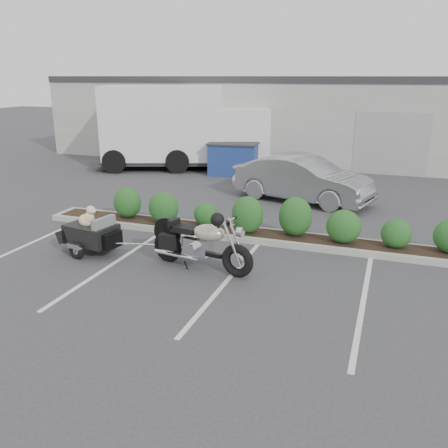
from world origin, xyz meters
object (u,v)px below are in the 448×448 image
(pet_trailer, at_px, (91,233))
(delivery_truck, at_px, (184,129))
(motorcycle, at_px, (200,244))
(dumpster, at_px, (233,158))
(sedan, at_px, (302,179))

(pet_trailer, relative_size, delivery_truck, 0.24)
(motorcycle, xyz_separation_m, dumpster, (-2.64, 10.04, 0.11))
(motorcycle, relative_size, sedan, 0.54)
(delivery_truck, bearing_deg, pet_trailer, -97.04)
(motorcycle, height_order, delivery_truck, delivery_truck)
(motorcycle, relative_size, pet_trailer, 1.23)
(motorcycle, distance_m, delivery_truck, 12.01)
(sedan, bearing_deg, pet_trailer, 166.06)
(pet_trailer, xyz_separation_m, delivery_truck, (-2.46, 10.71, 1.23))
(pet_trailer, xyz_separation_m, dumpster, (0.14, 10.01, 0.19))
(motorcycle, xyz_separation_m, delivery_truck, (-5.25, 10.74, 1.16))
(dumpster, relative_size, delivery_truck, 0.27)
(pet_trailer, relative_size, sedan, 0.44)
(pet_trailer, bearing_deg, sedan, 69.92)
(sedan, height_order, dumpster, sedan)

